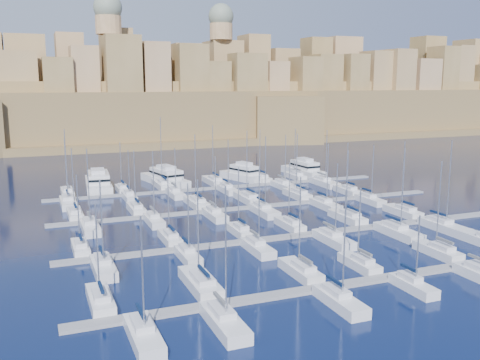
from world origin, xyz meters
name	(u,v)px	position (x,y,z in m)	size (l,w,h in m)	color
ground	(279,219)	(0.00, 0.00, 0.00)	(600.00, 600.00, 0.00)	black
pontoon_near	(390,277)	(0.00, -34.00, 0.20)	(84.00, 2.00, 0.40)	slate
pontoon_mid_near	(310,234)	(0.00, -12.00, 0.20)	(84.00, 2.00, 0.40)	slate
pontoon_mid_far	(258,207)	(0.00, 10.00, 0.20)	(84.00, 2.00, 0.40)	slate
pontoon_far	(223,187)	(0.00, 32.00, 0.20)	(84.00, 2.00, 0.40)	slate
sailboat_0	(100,300)	(-37.02, -28.82, 0.72)	(2.57, 8.58, 12.35)	silver
sailboat_1	(200,283)	(-24.54, -28.01, 0.76)	(3.07, 10.23, 14.25)	silver
sailboat_2	(301,271)	(-10.58, -28.72, 0.74)	(2.63, 8.78, 13.81)	silver
sailboat_3	(360,264)	(-1.50, -29.18, 0.71)	(2.35, 7.84, 11.73)	silver
sailboat_4	(438,251)	(12.69, -28.81, 0.75)	(2.58, 8.59, 14.65)	silver
sailboat_6	(144,335)	(-34.10, -39.37, 0.74)	(2.69, 8.97, 13.50)	silver
sailboat_7	(224,321)	(-25.49, -39.55, 0.76)	(2.80, 9.34, 15.84)	silver
sailboat_8	(340,300)	(-11.06, -39.26, 0.74)	(2.62, 8.74, 14.25)	silver
sailboat_9	(413,285)	(0.07, -38.52, 0.69)	(2.17, 7.24, 10.16)	silver
sailboat_12	(81,248)	(-37.30, -7.22, 0.72)	(2.33, 7.77, 12.34)	silver
sailboat_13	(170,238)	(-23.19, -7.14, 0.71)	(2.38, 7.94, 11.12)	silver
sailboat_14	(240,230)	(-10.98, -7.22, 0.72)	(2.33, 7.76, 11.92)	silver
sailboat_15	(290,225)	(-1.19, -6.98, 0.72)	(2.48, 8.25, 12.14)	silver
sailboat_16	(348,217)	(11.26, -6.31, 0.75)	(2.88, 9.61, 13.61)	silver
sailboat_17	(403,211)	(23.85, -6.49, 0.75)	(2.78, 9.26, 14.82)	silver
sailboat_18	(103,267)	(-35.20, -17.50, 0.74)	(2.77, 9.22, 13.40)	silver
sailboat_19	(188,255)	(-22.92, -16.80, 0.72)	(2.34, 7.81, 11.91)	silver
sailboat_20	(257,247)	(-11.94, -17.15, 0.74)	(2.56, 8.53, 13.70)	silver
sailboat_21	(333,239)	(1.26, -17.57, 0.74)	(2.82, 9.38, 13.50)	silver
sailboat_22	(398,232)	(13.71, -18.00, 0.77)	(3.07, 10.24, 15.46)	silver
sailboat_23	(443,226)	(23.44, -17.99, 0.77)	(3.07, 10.23, 16.23)	silver
sailboat_24	(75,214)	(-36.26, 15.26, 0.74)	(2.62, 8.74, 13.71)	silver
sailboat_25	(136,209)	(-24.48, 15.18, 0.73)	(2.57, 8.57, 12.77)	silver
sailboat_26	(197,203)	(-11.59, 15.87, 0.76)	(3.00, 9.99, 15.40)	silver
sailboat_27	(248,198)	(0.14, 15.98, 0.77)	(3.06, 10.20, 15.78)	silver
sailboat_28	(297,194)	(12.13, 15.66, 0.75)	(2.86, 9.55, 14.78)	silver
sailboat_29	(347,191)	(25.07, 15.18, 0.72)	(2.58, 8.59, 12.28)	silver
sailboat_30	(90,227)	(-34.60, 4.35, 0.75)	(2.86, 9.54, 14.94)	silver
sailboat_31	(154,220)	(-23.15, 4.95, 0.74)	(2.50, 8.32, 13.86)	silver
sailboat_32	(215,215)	(-11.39, 4.74, 0.73)	(2.62, 8.74, 12.41)	silver
sailboat_33	(264,211)	(-1.29, 4.27, 0.76)	(2.91, 9.70, 15.77)	silver
sailboat_34	(325,204)	(12.77, 4.49, 0.74)	(2.78, 9.25, 13.76)	silver
sailboat_35	(370,200)	(24.09, 4.90, 0.73)	(2.53, 8.42, 12.92)	silver
sailboat_36	(67,192)	(-36.15, 37.29, 0.74)	(2.64, 8.80, 13.34)	silver
sailboat_37	(122,189)	(-23.75, 36.78, 0.72)	(2.33, 7.77, 12.14)	silver
sailboat_38	(163,184)	(-13.53, 38.32, 0.79)	(3.27, 10.91, 17.71)	silver
sailboat_39	(214,181)	(-0.19, 38.13, 0.77)	(3.15, 10.52, 15.26)	silver
sailboat_40	(261,178)	(12.62, 37.50, 0.74)	(2.77, 9.23, 13.83)	silver
sailboat_41	(295,176)	(22.83, 37.21, 0.74)	(2.59, 8.65, 13.77)	silver
sailboat_42	(68,202)	(-36.77, 25.95, 0.78)	(3.11, 10.35, 16.58)	silver
sailboat_43	(129,197)	(-23.71, 27.20, 0.71)	(2.34, 7.80, 11.54)	silver
sailboat_44	(175,194)	(-13.37, 26.85, 0.72)	(2.55, 8.51, 11.51)	silver
sailboat_45	(227,189)	(-0.65, 26.80, 0.73)	(2.59, 8.63, 13.02)	silver
sailboat_46	(284,186)	(13.92, 26.16, 0.75)	(2.97, 9.91, 13.57)	silver
sailboat_47	(324,183)	(25.13, 25.91, 0.76)	(3.13, 10.44, 14.39)	silver
motor_yacht_a	(98,182)	(-28.52, 42.73, 1.73)	(7.15, 19.58, 5.25)	silver
motor_yacht_b	(165,178)	(-11.82, 42.32, 1.73)	(9.13, 19.09, 5.25)	silver
motor_yacht_c	(243,174)	(8.78, 40.29, 1.73)	(8.72, 14.70, 5.25)	silver
motor_yacht_d	(304,169)	(27.37, 41.09, 1.73)	(6.34, 16.20, 5.25)	silver
fortified_city	(130,107)	(-0.19, 155.26, 14.74)	(460.00, 108.95, 59.52)	brown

